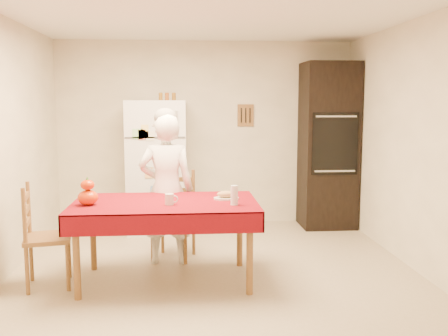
{
  "coord_description": "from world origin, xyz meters",
  "views": [
    {
      "loc": [
        -0.3,
        -4.6,
        1.68
      ],
      "look_at": [
        0.09,
        0.2,
        1.04
      ],
      "focal_mm": 40.0,
      "sensor_mm": 36.0,
      "label": 1
    }
  ],
  "objects": [
    {
      "name": "wine_glass",
      "position": [
        0.15,
        -0.23,
        0.85
      ],
      "size": [
        0.07,
        0.07,
        0.18
      ],
      "primitive_type": "cylinder",
      "color": "silver",
      "rests_on": "dining_table"
    },
    {
      "name": "bread_loaf",
      "position": [
        0.1,
        0.03,
        0.81
      ],
      "size": [
        0.18,
        0.1,
        0.06
      ],
      "primitive_type": "ellipsoid",
      "color": "tan",
      "rests_on": "bread_plate"
    },
    {
      "name": "coffee_mug",
      "position": [
        -0.44,
        -0.18,
        0.81
      ],
      "size": [
        0.08,
        0.08,
        0.1
      ],
      "primitive_type": "cylinder",
      "color": "silver",
      "rests_on": "dining_table"
    },
    {
      "name": "chair_left",
      "position": [
        -1.61,
        -0.09,
        0.51
      ],
      "size": [
        0.47,
        0.49,
        0.95
      ],
      "rotation": [
        0.0,
        0.0,
        1.76
      ],
      "color": "brown",
      "rests_on": "floor"
    },
    {
      "name": "oven_cabinet",
      "position": [
        1.63,
        1.93,
        1.1
      ],
      "size": [
        0.7,
        0.62,
        2.2
      ],
      "color": "black",
      "rests_on": "floor"
    },
    {
      "name": "room_shell",
      "position": [
        0.0,
        0.0,
        1.62
      ],
      "size": [
        4.02,
        4.52,
        2.51
      ],
      "color": "#F0E5CA",
      "rests_on": "ground"
    },
    {
      "name": "pumpkin_upper",
      "position": [
        -1.16,
        -0.13,
        0.95
      ],
      "size": [
        0.12,
        0.12,
        0.09
      ],
      "primitive_type": "ellipsoid",
      "color": "#ED5605",
      "rests_on": "pumpkin_lower"
    },
    {
      "name": "spice_jar_left",
      "position": [
        -0.59,
        1.93,
        1.75
      ],
      "size": [
        0.05,
        0.05,
        0.1
      ],
      "primitive_type": "cylinder",
      "color": "#8F5D1A",
      "rests_on": "refrigerator"
    },
    {
      "name": "bread_plate",
      "position": [
        0.1,
        0.03,
        0.77
      ],
      "size": [
        0.24,
        0.24,
        0.02
      ],
      "primitive_type": "cylinder",
      "color": "silver",
      "rests_on": "dining_table"
    },
    {
      "name": "pumpkin_lower",
      "position": [
        -1.16,
        -0.13,
        0.83
      ],
      "size": [
        0.18,
        0.18,
        0.14
      ],
      "primitive_type": "ellipsoid",
      "color": "red",
      "rests_on": "dining_table"
    },
    {
      "name": "seated_woman",
      "position": [
        -0.49,
        0.52,
        0.78
      ],
      "size": [
        0.58,
        0.39,
        1.56
      ],
      "primitive_type": "imported",
      "rotation": [
        0.0,
        0.0,
        3.11
      ],
      "color": "white",
      "rests_on": "floor"
    },
    {
      "name": "dining_table",
      "position": [
        -0.48,
        -0.04,
        0.69
      ],
      "size": [
        1.7,
        1.0,
        0.76
      ],
      "color": "brown",
      "rests_on": "floor"
    },
    {
      "name": "floor",
      "position": [
        0.0,
        0.0,
        0.0
      ],
      "size": [
        4.5,
        4.5,
        0.0
      ],
      "primitive_type": "plane",
      "color": "tan",
      "rests_on": "ground"
    },
    {
      "name": "spice_jar_right",
      "position": [
        -0.42,
        1.93,
        1.75
      ],
      "size": [
        0.05,
        0.05,
        0.1
      ],
      "primitive_type": "cylinder",
      "color": "brown",
      "rests_on": "refrigerator"
    },
    {
      "name": "spice_jar_mid",
      "position": [
        -0.51,
        1.93,
        1.75
      ],
      "size": [
        0.05,
        0.05,
        0.1
      ],
      "primitive_type": "cylinder",
      "color": "#964E1B",
      "rests_on": "refrigerator"
    },
    {
      "name": "chair_far",
      "position": [
        -0.4,
        0.72,
        0.51
      ],
      "size": [
        0.51,
        0.5,
        0.95
      ],
      "rotation": [
        0.0,
        0.0,
        -0.27
      ],
      "color": "brown",
      "rests_on": "floor"
    },
    {
      "name": "refrigerator",
      "position": [
        -0.65,
        1.88,
        0.85
      ],
      "size": [
        0.75,
        0.74,
        1.7
      ],
      "color": "white",
      "rests_on": "floor"
    }
  ]
}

